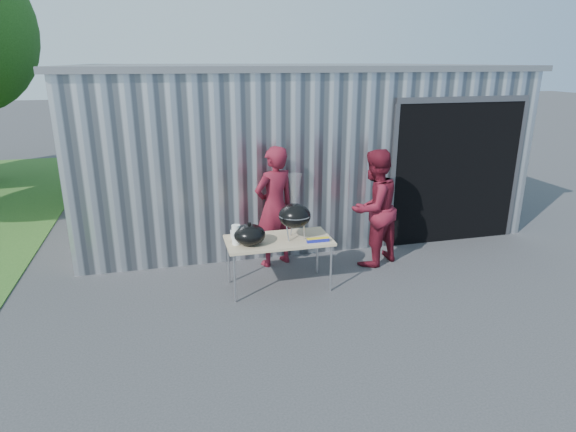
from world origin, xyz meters
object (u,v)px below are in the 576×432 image
object	(u,v)px
folding_table	(279,242)
person_cook	(275,207)
person_bystander	(374,208)
kettle_grill	(295,211)

from	to	relation	value
folding_table	person_cook	distance (m)	0.90
person_bystander	person_cook	bearing A→B (deg)	-39.24
folding_table	kettle_grill	size ratio (longest dim) A/B	1.59
person_cook	person_bystander	world-z (taller)	person_cook
folding_table	person_bystander	distance (m)	1.76
folding_table	person_cook	xyz separation A→B (m)	(0.14, 0.85, 0.26)
person_cook	person_bystander	size ratio (longest dim) A/B	1.03
kettle_grill	person_cook	distance (m)	0.91
folding_table	person_bystander	bearing A→B (deg)	16.35
folding_table	person_bystander	size ratio (longest dim) A/B	0.80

